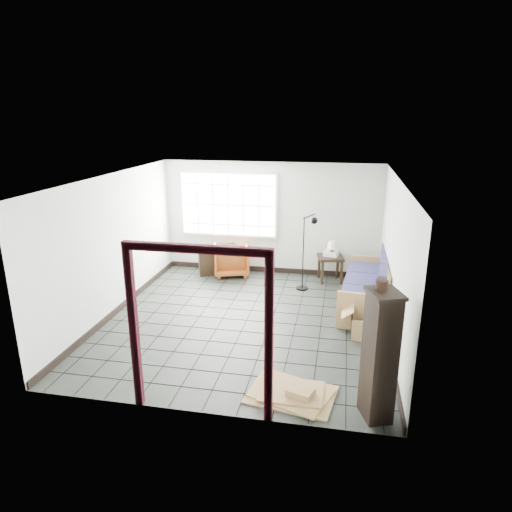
% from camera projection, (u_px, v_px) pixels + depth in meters
% --- Properties ---
extents(ground, '(5.50, 5.50, 0.00)m').
position_uv_depth(ground, '(247.00, 320.00, 8.35)').
color(ground, black).
rests_on(ground, ground).
extents(room_shell, '(5.02, 5.52, 2.61)m').
position_uv_depth(room_shell, '(246.00, 231.00, 7.88)').
color(room_shell, silver).
rests_on(room_shell, ground).
extents(window_panel, '(2.32, 0.08, 1.52)m').
position_uv_depth(window_panel, '(228.00, 205.00, 10.59)').
color(window_panel, silver).
rests_on(window_panel, ground).
extents(doorway_trim, '(1.80, 0.08, 2.20)m').
position_uv_depth(doorway_trim, '(198.00, 311.00, 5.41)').
color(doorway_trim, '#3C0D18').
rests_on(doorway_trim, ground).
extents(futon_sofa, '(1.09, 2.37, 1.02)m').
position_uv_depth(futon_sofa, '(370.00, 289.00, 8.85)').
color(futon_sofa, olive).
rests_on(futon_sofa, ground).
extents(armchair, '(0.97, 0.93, 0.81)m').
position_uv_depth(armchair, '(231.00, 258.00, 10.64)').
color(armchair, brown).
rests_on(armchair, ground).
extents(side_table, '(0.64, 0.64, 0.58)m').
position_uv_depth(side_table, '(330.00, 260.00, 10.20)').
color(side_table, black).
rests_on(side_table, ground).
extents(table_lamp, '(0.28, 0.28, 0.35)m').
position_uv_depth(table_lamp, '(332.00, 246.00, 10.09)').
color(table_lamp, black).
rests_on(table_lamp, side_table).
extents(projector, '(0.36, 0.31, 0.11)m').
position_uv_depth(projector, '(331.00, 253.00, 10.18)').
color(projector, silver).
rests_on(projector, side_table).
extents(floor_lamp, '(0.45, 0.39, 1.70)m').
position_uv_depth(floor_lamp, '(308.00, 250.00, 9.50)').
color(floor_lamp, black).
rests_on(floor_lamp, ground).
extents(console_shelf, '(0.94, 0.65, 0.68)m').
position_uv_depth(console_shelf, '(218.00, 260.00, 10.72)').
color(console_shelf, black).
rests_on(console_shelf, ground).
extents(tall_shelf, '(0.48, 0.54, 1.67)m').
position_uv_depth(tall_shelf, '(380.00, 355.00, 5.46)').
color(tall_shelf, black).
rests_on(tall_shelf, ground).
extents(pot, '(0.15, 0.15, 0.11)m').
position_uv_depth(pot, '(382.00, 285.00, 5.28)').
color(pot, black).
rests_on(pot, tall_shelf).
extents(open_box, '(0.92, 0.48, 0.52)m').
position_uv_depth(open_box, '(368.00, 326.00, 7.69)').
color(open_box, '#926B46').
rests_on(open_box, ground).
extents(cardboard_pile, '(1.26, 1.04, 0.17)m').
position_uv_depth(cardboard_pile, '(293.00, 393.00, 6.10)').
color(cardboard_pile, '#926B46').
rests_on(cardboard_pile, ground).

